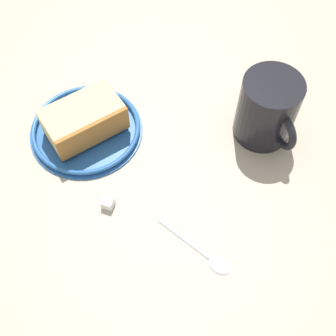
{
  "coord_description": "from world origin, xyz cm",
  "views": [
    {
      "loc": [
        26.53,
        -19.6,
        52.2
      ],
      "look_at": [
        4.07,
        -0.85,
        3.0
      ],
      "focal_mm": 46.48,
      "sensor_mm": 36.0,
      "label": 1
    }
  ],
  "objects_px": {
    "small_plate": "(86,129)",
    "teaspoon": "(208,257)",
    "cake_slice": "(84,120)",
    "tea_mug": "(268,109)",
    "sugar_cube": "(108,203)"
  },
  "relations": [
    {
      "from": "small_plate",
      "to": "teaspoon",
      "type": "height_order",
      "value": "small_plate"
    },
    {
      "from": "small_plate",
      "to": "cake_slice",
      "type": "xyz_separation_m",
      "value": [
        0.0,
        -0.0,
        0.02
      ]
    },
    {
      "from": "small_plate",
      "to": "cake_slice",
      "type": "bearing_deg",
      "value": -6.71
    },
    {
      "from": "cake_slice",
      "to": "tea_mug",
      "type": "relative_size",
      "value": 1.07
    },
    {
      "from": "small_plate",
      "to": "sugar_cube",
      "type": "distance_m",
      "value": 0.13
    },
    {
      "from": "small_plate",
      "to": "sugar_cube",
      "type": "relative_size",
      "value": 11.24
    },
    {
      "from": "teaspoon",
      "to": "tea_mug",
      "type": "bearing_deg",
      "value": 115.86
    },
    {
      "from": "tea_mug",
      "to": "teaspoon",
      "type": "relative_size",
      "value": 0.96
    },
    {
      "from": "small_plate",
      "to": "teaspoon",
      "type": "distance_m",
      "value": 0.26
    },
    {
      "from": "small_plate",
      "to": "tea_mug",
      "type": "height_order",
      "value": "tea_mug"
    },
    {
      "from": "teaspoon",
      "to": "sugar_cube",
      "type": "relative_size",
      "value": 7.66
    },
    {
      "from": "sugar_cube",
      "to": "small_plate",
      "type": "bearing_deg",
      "value": 158.68
    },
    {
      "from": "small_plate",
      "to": "cake_slice",
      "type": "relative_size",
      "value": 1.43
    },
    {
      "from": "teaspoon",
      "to": "sugar_cube",
      "type": "xyz_separation_m",
      "value": [
        -0.14,
        -0.05,
        0.0
      ]
    },
    {
      "from": "cake_slice",
      "to": "sugar_cube",
      "type": "height_order",
      "value": "cake_slice"
    }
  ]
}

